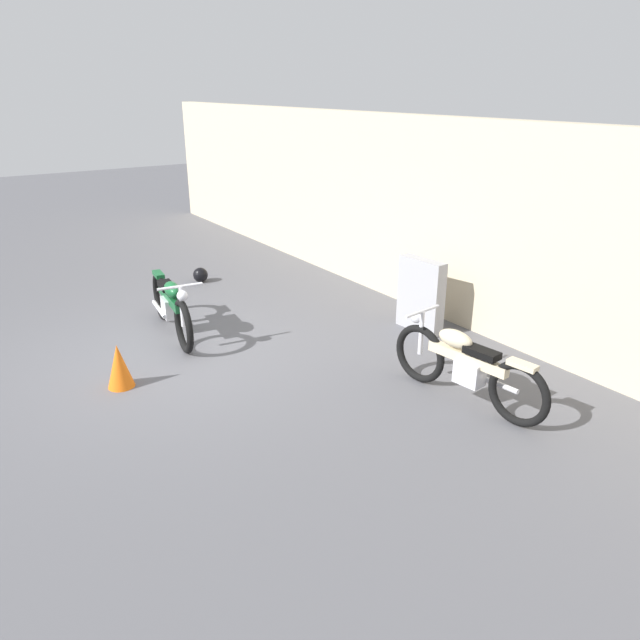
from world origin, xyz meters
TOP-DOWN VIEW (x-y plane):
  - ground_plane at (0.00, 0.00)m, footprint 40.00×40.00m
  - building_wall at (0.00, 4.17)m, footprint 18.00×0.30m
  - stone_marker at (1.15, 3.40)m, footprint 0.77×0.26m
  - helmet at (-2.85, 1.64)m, footprint 0.27×0.27m
  - traffic_cone at (0.48, -0.85)m, footprint 0.32×0.32m
  - motorcycle_green at (-0.72, 0.28)m, footprint 2.14×0.60m
  - motorcycle_cream at (3.04, 2.32)m, footprint 2.09×0.59m

SIDE VIEW (x-z plane):
  - ground_plane at x=0.00m, z-range 0.00..0.00m
  - helmet at x=-2.85m, z-range 0.00..0.27m
  - traffic_cone at x=0.48m, z-range 0.00..0.55m
  - motorcycle_cream at x=3.04m, z-range -0.02..0.92m
  - motorcycle_green at x=-0.72m, z-range -0.02..0.94m
  - stone_marker at x=1.15m, z-range 0.00..1.09m
  - building_wall at x=0.00m, z-range 0.00..3.00m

